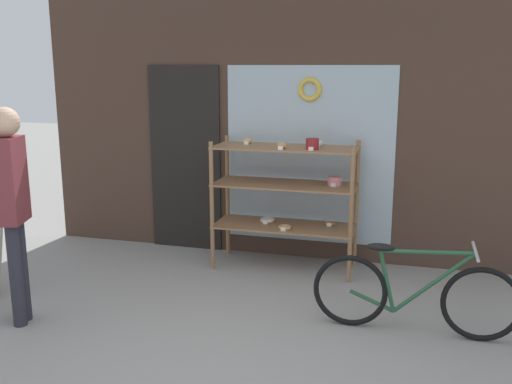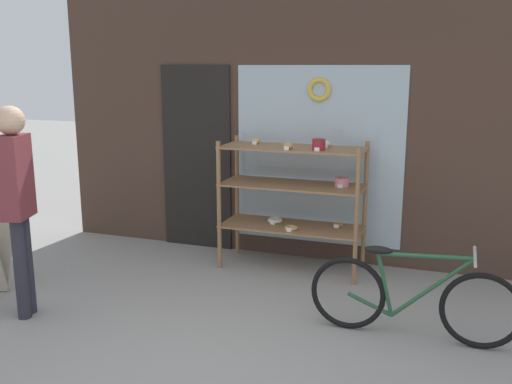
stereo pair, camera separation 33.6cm
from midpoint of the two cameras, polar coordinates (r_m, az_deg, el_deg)
ground_plane at (r=4.20m, az=-6.95°, el=-17.53°), size 30.00×30.00×0.00m
storefront_facade at (r=6.18m, az=1.78°, el=9.06°), size 5.75×0.13×3.52m
display_case at (r=5.87m, az=1.49°, el=0.33°), size 1.47×0.56×1.40m
bicycle at (r=4.70m, az=13.43°, el=-9.91°), size 1.61×0.46×0.74m
pedestrian at (r=5.00m, az=-25.05°, el=-0.53°), size 0.27×0.36×1.79m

